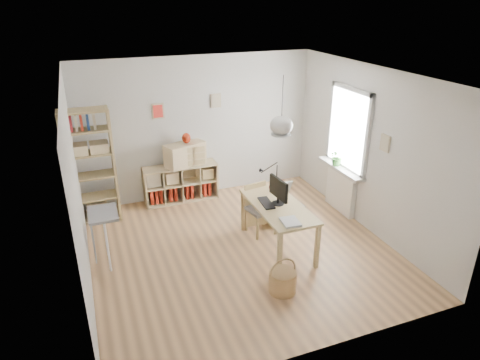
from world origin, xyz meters
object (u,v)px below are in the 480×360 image
object	(u,v)px
tall_bookshelf	(90,163)
drawer_chest	(185,154)
monitor	(278,190)
desk	(278,210)
storage_chest	(284,209)
cube_shelf	(179,185)
chair	(259,206)

from	to	relation	value
tall_bookshelf	drawer_chest	size ratio (longest dim) A/B	2.67
drawer_chest	monitor	bearing A→B (deg)	-87.90
desk	storage_chest	distance (m)	1.07
storage_chest	monitor	xyz separation A→B (m)	(-0.52, -0.77, 0.79)
tall_bookshelf	desk	bearing A→B (deg)	-37.01
cube_shelf	monitor	world-z (taller)	monitor
tall_bookshelf	chair	xyz separation A→B (m)	(2.52, -1.38, -0.61)
tall_bookshelf	monitor	world-z (taller)	tall_bookshelf
tall_bookshelf	storage_chest	size ratio (longest dim) A/B	2.96
storage_chest	monitor	distance (m)	1.22
cube_shelf	desk	bearing A→B (deg)	-65.39
drawer_chest	desk	bearing A→B (deg)	-88.55
desk	cube_shelf	bearing A→B (deg)	114.61
tall_bookshelf	drawer_chest	distance (m)	1.72
desk	tall_bookshelf	world-z (taller)	tall_bookshelf
desk	cube_shelf	size ratio (longest dim) A/B	1.07
cube_shelf	tall_bookshelf	distance (m)	1.77
tall_bookshelf	cube_shelf	bearing A→B (deg)	10.19
tall_bookshelf	drawer_chest	world-z (taller)	tall_bookshelf
cube_shelf	tall_bookshelf	size ratio (longest dim) A/B	0.70
chair	storage_chest	bearing A→B (deg)	12.01
cube_shelf	drawer_chest	bearing A→B (deg)	-17.24
cube_shelf	chair	size ratio (longest dim) A/B	1.67
tall_bookshelf	storage_chest	bearing A→B (deg)	-20.15
desk	monitor	xyz separation A→B (m)	(0.01, 0.04, 0.33)
storage_chest	monitor	world-z (taller)	monitor
desk	storage_chest	world-z (taller)	desk
monitor	drawer_chest	distance (m)	2.33
monitor	storage_chest	bearing A→B (deg)	51.20
cube_shelf	monitor	distance (m)	2.52
desk	drawer_chest	size ratio (longest dim) A/B	2.00
monitor	drawer_chest	size ratio (longest dim) A/B	0.64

